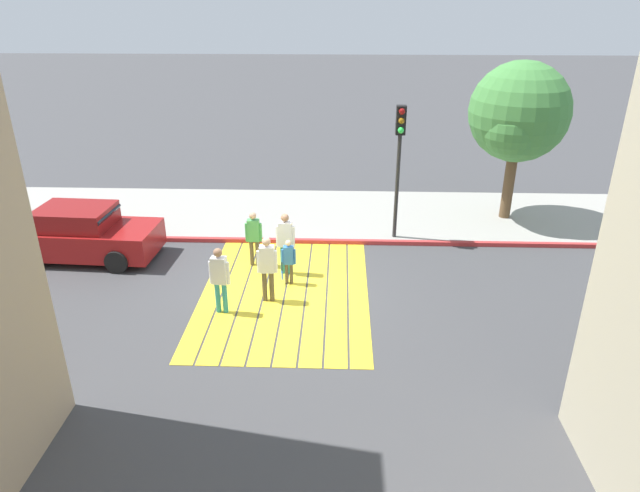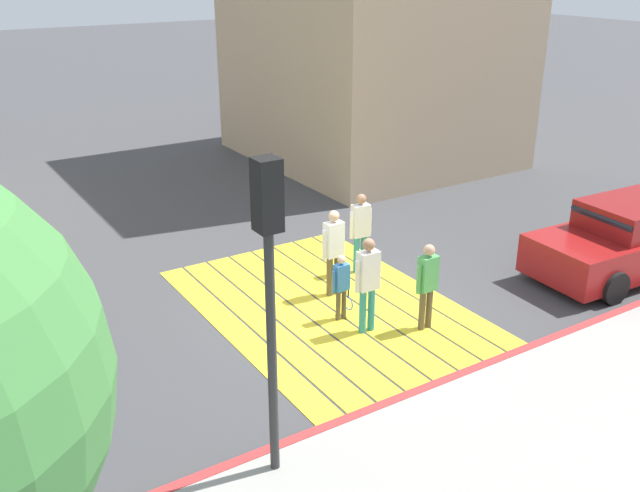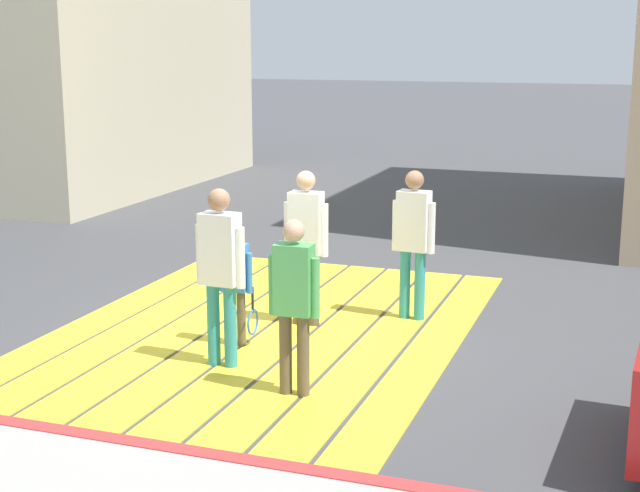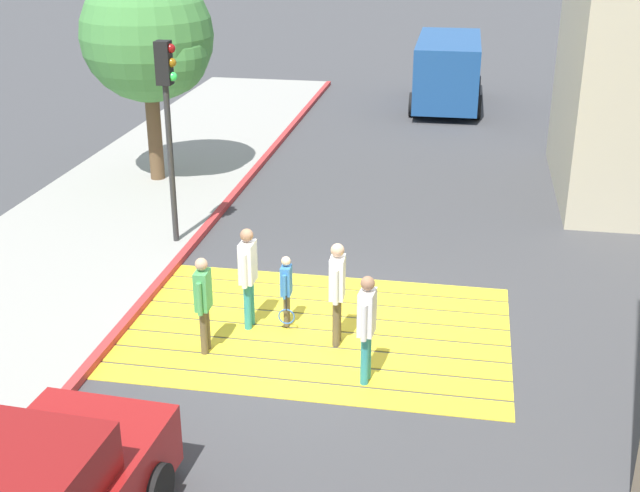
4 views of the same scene
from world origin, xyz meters
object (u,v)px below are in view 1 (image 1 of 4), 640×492
car_parked_near_curb (83,234)px  traffic_light_corner (399,147)px  pedestrian_adult_side (254,235)px  pedestrian_adult_lead (285,239)px  pedestrian_child_with_racket (288,260)px  pedestrian_adult_trailing (267,265)px  street_tree (518,115)px  pedestrian_teen_behind (220,276)px

car_parked_near_curb → traffic_light_corner: size_ratio=1.03×
car_parked_near_curb → pedestrian_adult_side: 5.14m
pedestrian_adult_lead → pedestrian_child_with_racket: 0.71m
pedestrian_adult_trailing → pedestrian_adult_side: (-2.03, -0.64, -0.08)m
traffic_light_corner → pedestrian_adult_side: size_ratio=2.59×
pedestrian_adult_lead → pedestrian_adult_trailing: 1.58m
car_parked_near_curb → street_tree: 13.92m
traffic_light_corner → street_tree: (-1.79, 3.90, 0.59)m
car_parked_near_curb → traffic_light_corner: traffic_light_corner is taller
car_parked_near_curb → pedestrian_adult_lead: size_ratio=2.45×
street_tree → pedestrian_adult_side: (3.73, -8.07, -2.68)m
street_tree → pedestrian_adult_trailing: size_ratio=3.01×
car_parked_near_curb → pedestrian_child_with_racket: (1.46, 6.19, -0.01)m
traffic_light_corner → street_tree: size_ratio=0.80×
traffic_light_corner → pedestrian_adult_side: (1.94, -4.17, -2.09)m
traffic_light_corner → pedestrian_adult_trailing: 5.68m
pedestrian_adult_trailing → street_tree: bearing=127.8°
pedestrian_adult_trailing → pedestrian_adult_lead: bearing=168.7°
pedestrian_teen_behind → street_tree: bearing=126.8°
traffic_light_corner → pedestrian_adult_lead: traffic_light_corner is taller
traffic_light_corner → pedestrian_child_with_racket: traffic_light_corner is taller
pedestrian_adult_side → pedestrian_child_with_racket: (1.10, 1.07, -0.23)m
traffic_light_corner → pedestrian_child_with_racket: 4.91m
traffic_light_corner → pedestrian_teen_behind: 6.81m
pedestrian_teen_behind → pedestrian_child_with_racket: (-1.55, 1.51, -0.29)m
pedestrian_adult_trailing → pedestrian_teen_behind: 1.24m
pedestrian_adult_trailing → pedestrian_teen_behind: bearing=-60.3°
pedestrian_teen_behind → pedestrian_child_with_racket: 2.18m
street_tree → pedestrian_child_with_racket: 8.98m
pedestrian_adult_trailing → pedestrian_child_with_racket: (-0.93, 0.44, -0.31)m
traffic_light_corner → street_tree: 4.33m
pedestrian_adult_lead → pedestrian_adult_side: bearing=-116.7°
street_tree → pedestrian_teen_behind: street_tree is taller
pedestrian_adult_lead → pedestrian_child_with_racket: size_ratio=1.39×
traffic_light_corner → pedestrian_adult_trailing: (3.97, -3.53, -2.01)m
pedestrian_child_with_racket → pedestrian_teen_behind: bearing=-44.4°
pedestrian_adult_lead → pedestrian_adult_side: (-0.48, -0.95, -0.09)m
traffic_light_corner → car_parked_near_curb: bearing=-80.4°
car_parked_near_curb → street_tree: bearing=104.3°
pedestrian_teen_behind → pedestrian_adult_side: bearing=170.6°
traffic_light_corner → pedestrian_adult_lead: (2.41, -3.22, -2.00)m
pedestrian_adult_lead → pedestrian_adult_trailing: size_ratio=1.01×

